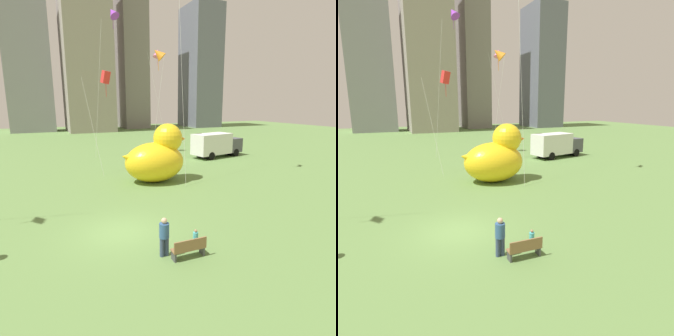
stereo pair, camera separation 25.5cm
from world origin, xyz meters
The scene contains 11 objects.
ground_plane centered at (0.00, 0.00, 0.00)m, with size 140.00×140.00×0.00m, color #5F8444.
park_bench centered at (1.95, -3.65, 0.47)m, with size 1.51×0.47×0.90m.
person_adult centered at (1.08, -3.04, 0.96)m, with size 0.42×0.42×1.73m.
person_child centered at (2.58, -3.09, 0.52)m, with size 0.23×0.23×0.95m.
giant_inflatable_duck centered at (5.39, 8.25, 2.03)m, with size 5.74×3.69×4.76m.
box_truck centered at (16.04, 15.44, 1.45)m, with size 6.85×3.50×2.85m.
city_skyline centered at (15.74, 57.73, 17.29)m, with size 50.61×16.35×39.00m.
kite_orange centered at (8.95, 16.33, 11.42)m, with size 1.89×1.77×12.22m.
kite_purple centered at (5.62, 21.69, 16.33)m, with size 3.80×3.89×17.14m.
kite_pink centered at (13.04, 26.52, 13.20)m, with size 2.71×2.69×13.93m.
kite_red centered at (2.67, 13.80, 8.62)m, with size 2.46×3.01×9.30m.
Camera 2 is at (-3.16, -13.34, 6.41)m, focal length 30.62 mm.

